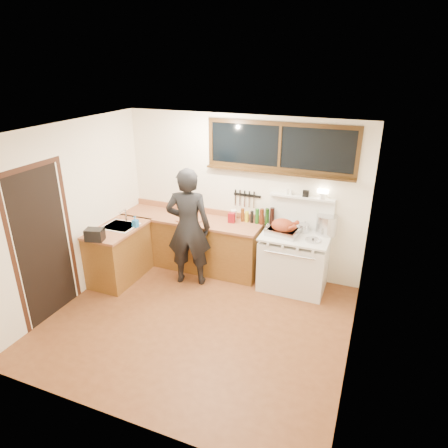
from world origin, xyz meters
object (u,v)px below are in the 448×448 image
at_px(vintage_stove, 294,260).
at_px(cutting_board, 189,218).
at_px(roast_turkey, 283,228).
at_px(man, 188,227).

bearing_deg(vintage_stove, cutting_board, -176.30).
height_order(vintage_stove, roast_turkey, vintage_stove).
xyz_separation_m(vintage_stove, roast_turkey, (-0.19, -0.06, 0.54)).
relative_size(vintage_stove, cutting_board, 3.81).
relative_size(vintage_stove, man, 0.83).
xyz_separation_m(vintage_stove, man, (-1.59, -0.46, 0.48)).
bearing_deg(cutting_board, vintage_stove, 3.70).
bearing_deg(man, cutting_board, 114.72).
relative_size(man, roast_turkey, 3.71).
xyz_separation_m(cutting_board, roast_turkey, (1.56, 0.05, 0.05)).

